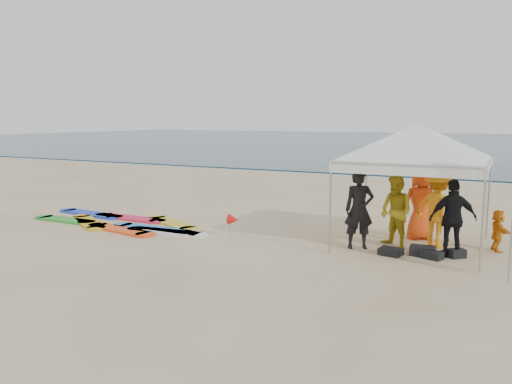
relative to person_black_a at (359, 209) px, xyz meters
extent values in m
plane|color=beige|center=(-3.17, -2.60, -0.96)|extent=(120.00, 120.00, 0.00)
cube|color=#0C2633|center=(-3.17, 57.40, -0.92)|extent=(160.00, 84.00, 0.08)
cube|color=silver|center=(-3.17, 15.60, -0.96)|extent=(160.00, 1.20, 0.01)
imported|color=black|center=(0.00, 0.00, 0.00)|extent=(0.83, 0.72, 1.92)
imported|color=gold|center=(0.78, 0.50, -0.07)|extent=(1.09, 1.03, 1.77)
imported|color=orange|center=(1.69, 0.99, -0.01)|extent=(1.42, 1.18, 1.90)
imported|color=black|center=(2.12, 0.17, -0.06)|extent=(1.14, 0.81, 1.79)
imported|color=#ED4915|center=(1.18, 1.61, -0.02)|extent=(1.10, 1.01, 1.89)
imported|color=orange|center=(3.04, 1.21, -0.46)|extent=(0.59, 0.98, 1.00)
cylinder|color=#A5A5A8|center=(-0.47, 2.44, 0.12)|extent=(0.05, 0.05, 2.16)
cylinder|color=#A5A5A8|center=(2.76, 2.44, 0.12)|extent=(0.05, 0.05, 2.16)
cylinder|color=#A5A5A8|center=(-0.47, -0.80, 0.12)|extent=(0.05, 0.05, 2.16)
cylinder|color=#A5A5A8|center=(2.76, -0.80, 0.12)|extent=(0.05, 0.05, 2.16)
cube|color=white|center=(1.15, -0.80, 1.08)|extent=(3.33, 0.02, 0.24)
cube|color=white|center=(1.15, 2.44, 1.08)|extent=(3.33, 0.02, 0.24)
cube|color=white|center=(-0.47, 0.82, 1.08)|extent=(0.02, 3.33, 0.24)
cube|color=white|center=(2.76, 0.82, 1.08)|extent=(0.02, 3.33, 0.24)
pyramid|color=white|center=(1.15, 0.82, 2.06)|extent=(4.57, 4.57, 0.86)
cylinder|color=#A5A5A8|center=(-3.34, -0.47, -0.66)|extent=(0.02, 0.02, 0.60)
cone|color=red|center=(-3.22, -0.47, -0.46)|extent=(0.28, 0.28, 0.28)
cube|color=black|center=(1.51, 0.00, -0.85)|extent=(0.58, 0.40, 0.22)
cube|color=black|center=(1.74, -0.18, -0.87)|extent=(0.54, 0.44, 0.18)
cube|color=black|center=(0.85, -0.28, -0.88)|extent=(0.56, 0.47, 0.16)
cube|color=black|center=(2.23, 0.17, -0.86)|extent=(0.44, 0.43, 0.20)
cube|color=gold|center=(-5.73, 0.21, -0.92)|extent=(2.09, 1.40, 0.07)
cube|color=gold|center=(-8.06, -0.82, -0.92)|extent=(1.96, 1.52, 0.07)
cube|color=#FF4B15|center=(-6.48, -1.18, -0.92)|extent=(2.11, 0.86, 0.07)
cube|color=green|center=(-8.98, -0.88, -0.92)|extent=(1.82, 0.54, 0.07)
cube|color=#E71B44|center=(-7.36, 0.23, -0.92)|extent=(2.19, 0.56, 0.07)
cube|color=blue|center=(-8.99, 0.21, -0.92)|extent=(2.31, 0.75, 0.07)
cube|color=silver|center=(-5.14, -0.83, -0.92)|extent=(2.00, 0.72, 0.07)
cube|color=#297FDC|center=(-5.69, -0.69, -0.92)|extent=(2.29, 0.57, 0.07)
camera|label=1|loc=(3.10, -11.73, 2.18)|focal=35.00mm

